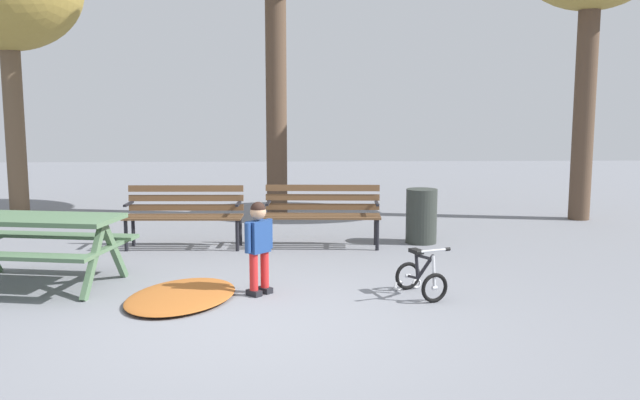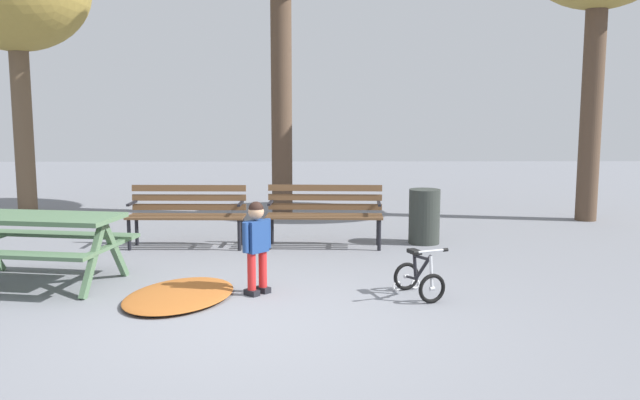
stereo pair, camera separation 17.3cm
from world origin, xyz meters
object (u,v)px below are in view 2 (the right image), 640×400
(park_bench_far_left, at_px, (187,210))
(park_bench_left, at_px, (325,210))
(trash_bin, at_px, (424,216))
(child_standing, at_px, (257,241))
(kids_bicycle, at_px, (419,277))
(picnic_table, at_px, (36,231))

(park_bench_far_left, bearing_deg, park_bench_left, 0.08)
(park_bench_far_left, height_order, trash_bin, park_bench_far_left)
(child_standing, relative_size, kids_bicycle, 1.54)
(trash_bin, bearing_deg, park_bench_left, -172.34)
(park_bench_left, height_order, kids_bicycle, park_bench_left)
(picnic_table, height_order, park_bench_left, park_bench_left)
(park_bench_left, bearing_deg, child_standing, -107.23)
(park_bench_far_left, distance_m, child_standing, 2.67)
(park_bench_far_left, xyz_separation_m, park_bench_left, (1.90, 0.00, 0.00))
(picnic_table, distance_m, child_standing, 2.48)
(park_bench_far_left, xyz_separation_m, child_standing, (1.16, -2.41, 0.06))
(picnic_table, relative_size, kids_bicycle, 3.18)
(kids_bicycle, bearing_deg, child_standing, 176.21)
(picnic_table, relative_size, trash_bin, 2.58)
(kids_bicycle, bearing_deg, picnic_table, 172.48)
(child_standing, bearing_deg, park_bench_left, 72.77)
(park_bench_far_left, bearing_deg, child_standing, -64.35)
(park_bench_far_left, distance_m, park_bench_left, 1.90)
(park_bench_far_left, relative_size, trash_bin, 2.08)
(picnic_table, height_order, trash_bin, trash_bin)
(picnic_table, height_order, child_standing, child_standing)
(child_standing, distance_m, trash_bin, 3.39)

